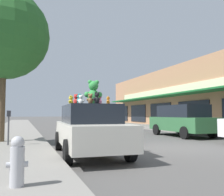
{
  "coord_description": "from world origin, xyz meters",
  "views": [
    {
      "loc": [
        -5.51,
        -8.38,
        1.31
      ],
      "look_at": [
        -1.55,
        2.72,
        2.07
      ],
      "focal_mm": 40.0,
      "sensor_mm": 36.0,
      "label": 1
    }
  ],
  "objects": [
    {
      "name": "teddy_bear_black",
      "position": [
        -3.48,
        -1.35,
        1.77
      ],
      "size": [
        0.27,
        0.21,
        0.36
      ],
      "rotation": [
        0.0,
        0.0,
        3.62
      ],
      "color": "black",
      "rests_on": "plush_art_car"
    },
    {
      "name": "teddy_bear_yellow",
      "position": [
        -3.91,
        0.49,
        1.78
      ],
      "size": [
        0.24,
        0.27,
        0.37
      ],
      "rotation": [
        0.0,
        0.0,
        4.09
      ],
      "color": "yellow",
      "rests_on": "plush_art_car"
    },
    {
      "name": "teddy_bear_pink",
      "position": [
        -3.06,
        -0.24,
        1.79
      ],
      "size": [
        0.26,
        0.26,
        0.39
      ],
      "rotation": [
        0.0,
        0.0,
        3.93
      ],
      "color": "pink",
      "rests_on": "plush_art_car"
    },
    {
      "name": "teddy_bear_orange",
      "position": [
        -2.99,
        -0.94,
        1.73
      ],
      "size": [
        0.17,
        0.2,
        0.27
      ],
      "rotation": [
        0.0,
        0.0,
        4.14
      ],
      "color": "orange",
      "rests_on": "plush_art_car"
    },
    {
      "name": "street_tree",
      "position": [
        -6.37,
        3.06,
        4.71
      ],
      "size": [
        3.86,
        3.86,
        6.48
      ],
      "color": "brown",
      "rests_on": "sidewalk_near"
    },
    {
      "name": "fire_hydrant",
      "position": [
        -5.58,
        -4.11,
        0.56
      ],
      "size": [
        0.33,
        0.22,
        0.79
      ],
      "color": "#B2B2B7",
      "rests_on": "sidewalk_near"
    },
    {
      "name": "teddy_bear_giant",
      "position": [
        -3.38,
        -0.62,
        1.99
      ],
      "size": [
        0.6,
        0.39,
        0.81
      ],
      "rotation": [
        0.0,
        0.0,
        3.02
      ],
      "color": "green",
      "rests_on": "plush_art_car"
    },
    {
      "name": "plush_art_car",
      "position": [
        -3.49,
        -0.55,
        0.84
      ],
      "size": [
        2.08,
        4.67,
        1.6
      ],
      "rotation": [
        0.0,
        0.0,
        -0.05
      ],
      "color": "beige",
      "rests_on": "ground_plane"
    },
    {
      "name": "teddy_bear_brown",
      "position": [
        -3.63,
        -1.17,
        1.76
      ],
      "size": [
        0.24,
        0.15,
        0.32
      ],
      "rotation": [
        0.0,
        0.0,
        3.23
      ],
      "color": "olive",
      "rests_on": "plush_art_car"
    },
    {
      "name": "ground_plane",
      "position": [
        0.0,
        0.0,
        0.0
      ],
      "size": [
        260.0,
        260.0,
        0.0
      ],
      "primitive_type": "plane",
      "color": "#514F4C"
    },
    {
      "name": "teddy_bear_red",
      "position": [
        -3.84,
        -0.11,
        1.78
      ],
      "size": [
        0.22,
        0.28,
        0.38
      ],
      "rotation": [
        0.0,
        0.0,
        2.04
      ],
      "color": "red",
      "rests_on": "plush_art_car"
    },
    {
      "name": "teddy_bear_white",
      "position": [
        -3.8,
        -0.67,
        1.76
      ],
      "size": [
        0.24,
        0.19,
        0.32
      ],
      "rotation": [
        0.0,
        0.0,
        2.63
      ],
      "color": "white",
      "rests_on": "plush_art_car"
    },
    {
      "name": "teddy_bear_teal",
      "position": [
        -3.81,
        -0.47,
        1.78
      ],
      "size": [
        0.23,
        0.27,
        0.37
      ],
      "rotation": [
        0.0,
        0.0,
        4.09
      ],
      "color": "teal",
      "rests_on": "plush_art_car"
    },
    {
      "name": "parking_meter",
      "position": [
        -6.01,
        1.61,
        0.98
      ],
      "size": [
        0.14,
        0.1,
        1.27
      ],
      "color": "#4C4C51",
      "rests_on": "sidewalk_near"
    },
    {
      "name": "sidewalk_near",
      "position": [
        -6.08,
        0.0,
        0.08
      ],
      "size": [
        3.09,
        90.0,
        0.17
      ],
      "color": "gray",
      "rests_on": "ground_plane"
    },
    {
      "name": "parked_car_far_center",
      "position": [
        3.36,
        4.12,
        0.97
      ],
      "size": [
        2.0,
        4.7,
        1.84
      ],
      "color": "#336B3D",
      "rests_on": "ground_plane"
    }
  ]
}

